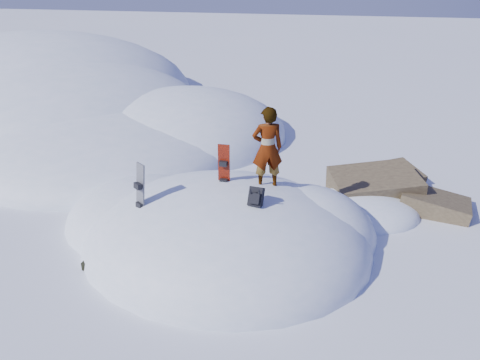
% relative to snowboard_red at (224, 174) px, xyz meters
% --- Properties ---
extents(ground, '(120.00, 120.00, 0.00)m').
position_rel_snowboard_red_xyz_m(ground, '(0.15, -0.50, -1.65)').
color(ground, white).
rests_on(ground, ground).
extents(snow_mound, '(8.00, 6.00, 3.00)m').
position_rel_snowboard_red_xyz_m(snow_mound, '(-0.02, -0.27, -1.65)').
color(snow_mound, white).
rests_on(snow_mound, ground).
extents(snow_ridge, '(21.50, 18.50, 6.40)m').
position_rel_snowboard_red_xyz_m(snow_ridge, '(-10.29, 9.34, -1.65)').
color(snow_ridge, white).
rests_on(snow_ridge, ground).
extents(rock_outcrop, '(4.68, 4.41, 1.68)m').
position_rel_snowboard_red_xyz_m(rock_outcrop, '(3.87, 2.50, -1.63)').
color(rock_outcrop, brown).
rests_on(rock_outcrop, ground).
extents(snowboard_red, '(0.29, 0.14, 1.52)m').
position_rel_snowboard_red_xyz_m(snowboard_red, '(0.00, 0.00, 0.00)').
color(snowboard_red, '#B72109').
rests_on(snowboard_red, snow_mound).
extents(snowboard_dark, '(0.37, 0.35, 1.62)m').
position_rel_snowboard_red_xyz_m(snowboard_dark, '(-1.66, -1.18, -0.22)').
color(snowboard_dark, black).
rests_on(snowboard_dark, snow_mound).
extents(backpack, '(0.35, 0.44, 0.51)m').
position_rel_snowboard_red_xyz_m(backpack, '(0.96, -0.97, -0.03)').
color(backpack, black).
rests_on(backpack, snow_mound).
extents(gear_pile, '(0.89, 0.67, 0.24)m').
position_rel_snowboard_red_xyz_m(gear_pile, '(-2.32, -1.97, -1.53)').
color(gear_pile, black).
rests_on(gear_pile, ground).
extents(person, '(0.85, 0.70, 1.99)m').
position_rel_snowboard_red_xyz_m(person, '(1.01, 0.16, 0.68)').
color(person, slate).
rests_on(person, snow_mound).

